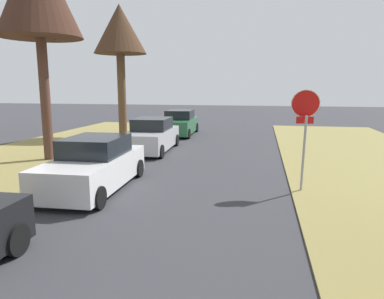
{
  "coord_description": "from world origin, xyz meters",
  "views": [
    {
      "loc": [
        2.66,
        1.72,
        3.07
      ],
      "look_at": [
        1.03,
        9.99,
        1.56
      ],
      "focal_mm": 32.87,
      "sensor_mm": 36.0,
      "label": 1
    }
  ],
  "objects_px": {
    "parked_sedan_white": "(94,166)",
    "parked_sedan_silver": "(152,136)",
    "street_tree_left_far": "(120,32)",
    "parked_sedan_green": "(179,124)",
    "stop_sign_far": "(305,118)"
  },
  "relations": [
    {
      "from": "parked_sedan_white",
      "to": "parked_sedan_silver",
      "type": "height_order",
      "value": "same"
    },
    {
      "from": "street_tree_left_far",
      "to": "parked_sedan_white",
      "type": "bearing_deg",
      "value": -72.2
    },
    {
      "from": "parked_sedan_white",
      "to": "parked_sedan_silver",
      "type": "xyz_separation_m",
      "value": [
        -0.25,
        6.47,
        0.0
      ]
    },
    {
      "from": "street_tree_left_far",
      "to": "parked_sedan_green",
      "type": "distance_m",
      "value": 6.59
    },
    {
      "from": "stop_sign_far",
      "to": "parked_sedan_green",
      "type": "height_order",
      "value": "stop_sign_far"
    },
    {
      "from": "street_tree_left_far",
      "to": "stop_sign_far",
      "type": "bearing_deg",
      "value": -46.0
    },
    {
      "from": "street_tree_left_far",
      "to": "parked_sedan_green",
      "type": "xyz_separation_m",
      "value": [
        3.23,
        1.56,
        -5.53
      ]
    },
    {
      "from": "street_tree_left_far",
      "to": "parked_sedan_white",
      "type": "distance_m",
      "value": 12.66
    },
    {
      "from": "street_tree_left_far",
      "to": "parked_sedan_white",
      "type": "relative_size",
      "value": 1.75
    },
    {
      "from": "street_tree_left_far",
      "to": "parked_sedan_silver",
      "type": "bearing_deg",
      "value": -53.49
    },
    {
      "from": "stop_sign_far",
      "to": "parked_sedan_green",
      "type": "distance_m",
      "value": 13.23
    },
    {
      "from": "stop_sign_far",
      "to": "parked_sedan_silver",
      "type": "bearing_deg",
      "value": 138.8
    },
    {
      "from": "stop_sign_far",
      "to": "parked_sedan_silver",
      "type": "xyz_separation_m",
      "value": [
        -6.37,
        5.58,
        -1.45
      ]
    },
    {
      "from": "street_tree_left_far",
      "to": "parked_sedan_white",
      "type": "height_order",
      "value": "street_tree_left_far"
    },
    {
      "from": "street_tree_left_far",
      "to": "parked_sedan_silver",
      "type": "height_order",
      "value": "street_tree_left_far"
    }
  ]
}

